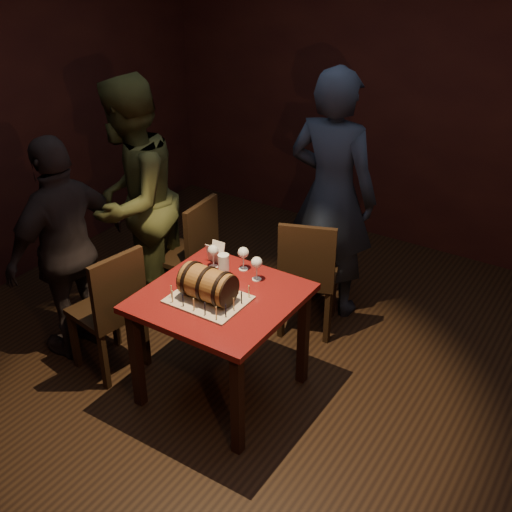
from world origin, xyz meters
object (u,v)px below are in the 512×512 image
wine_glass_right (257,263)px  wine_glass_mid (243,254)px  wine_glass_left (213,251)px  person_left_front (67,249)px  chair_left_rear (191,250)px  chair_left_front (112,306)px  pub_table (221,310)px  pint_of_ale (224,266)px  person_left_rear (132,201)px  person_back (332,196)px  chair_back (308,272)px  barrel_cake (208,284)px

wine_glass_right → wine_glass_mid: bearing=156.7°
wine_glass_right → wine_glass_left: bearing=-176.7°
person_left_front → wine_glass_mid: bearing=117.5°
chair_left_rear → person_left_front: bearing=-114.4°
chair_left_front → person_left_front: 0.51m
pub_table → chair_left_front: (-0.73, -0.21, -0.12)m
pub_table → wine_glass_right: size_ratio=5.59×
pint_of_ale → person_left_rear: bearing=165.0°
wine_glass_mid → person_left_rear: person_left_rear is taller
wine_glass_mid → person_left_front: size_ratio=0.10×
wine_glass_mid → chair_left_front: 0.93m
chair_left_front → person_back: bearing=61.9°
chair_back → person_left_rear: size_ratio=0.51×
barrel_cake → chair_left_front: (-0.70, -0.12, -0.34)m
wine_glass_right → pint_of_ale: bearing=-161.0°
pint_of_ale → person_left_front: size_ratio=0.09×
wine_glass_mid → barrel_cake: bearing=-86.1°
pub_table → pint_of_ale: bearing=119.9°
pint_of_ale → wine_glass_right: bearing=19.0°
chair_back → person_left_rear: bearing=-162.3°
chair_left_front → person_left_rear: person_left_rear is taller
wine_glass_right → pub_table: bearing=-107.6°
wine_glass_mid → chair_back: bearing=71.4°
chair_left_front → person_left_front: (-0.43, 0.06, 0.27)m
wine_glass_left → chair_left_rear: chair_left_rear is taller
person_left_rear → wine_glass_left: bearing=59.7°
barrel_cake → chair_left_rear: bearing=133.9°
wine_glass_right → chair_back: chair_back is taller
chair_left_front → person_back: 1.76m
person_left_rear → wine_glass_mid: bearing=66.1°
chair_back → chair_left_front: same height
person_back → person_left_front: bearing=49.5°
person_left_front → pint_of_ale: bearing=112.6°
barrel_cake → person_left_rear: person_left_rear is taller
pub_table → chair_back: bearing=81.6°
wine_glass_mid → person_back: (0.13, 0.97, 0.08)m
person_left_rear → person_back: bearing=107.9°
pub_table → wine_glass_left: 0.41m
barrel_cake → person_back: 1.39m
pub_table → wine_glass_mid: bearing=99.2°
pub_table → pint_of_ale: (-0.12, 0.20, 0.18)m
pub_table → chair_left_front: 0.77m
person_back → person_left_front: size_ratio=1.19×
barrel_cake → person_left_front: person_left_front is taller
wine_glass_right → chair_back: bearing=86.0°
pint_of_ale → wine_glass_mid: bearing=64.5°
wine_glass_left → chair_left_front: chair_left_front is taller
barrel_cake → wine_glass_right: barrel_cake is taller
wine_glass_left → chair_left_rear: bearing=141.0°
person_left_front → person_left_rear: bearing=-178.2°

